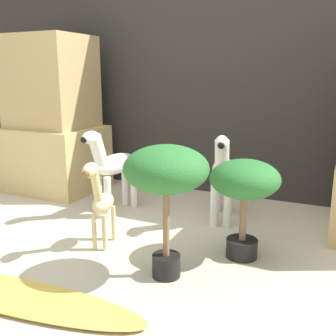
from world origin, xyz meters
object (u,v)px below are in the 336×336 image
potted_palm_front (166,175)px  surfboard (12,294)px  zebra_right (223,172)px  zebra_left (112,166)px  potted_palm_back (245,186)px  giraffe_figurine (100,199)px

potted_palm_front → surfboard: 0.92m
zebra_right → zebra_left: (-0.79, -0.18, 0.00)m
zebra_right → potted_palm_front: 0.91m
zebra_right → potted_palm_back: 0.58m
zebra_right → surfboard: zebra_right is taller
zebra_right → zebra_left: size_ratio=1.00×
potted_palm_front → potted_palm_back: (0.30, 0.39, -0.12)m
potted_palm_back → surfboard: size_ratio=0.41×
zebra_right → zebra_left: bearing=-167.1°
zebra_right → giraffe_figurine: bearing=-124.8°
zebra_left → surfboard: zebra_left is taller
giraffe_figurine → potted_palm_front: bearing=-16.5°
potted_palm_front → surfboard: (-0.57, -0.50, -0.53)m
zebra_left → surfboard: size_ratio=0.47×
zebra_left → potted_palm_front: (0.78, -0.71, 0.18)m
zebra_right → potted_palm_front: (-0.01, -0.89, 0.18)m
giraffe_figurine → potted_palm_back: size_ratio=0.97×
zebra_right → potted_palm_back: size_ratio=1.14×
potted_palm_front → potted_palm_back: size_ratio=1.21×
giraffe_figurine → surfboard: (-0.06, -0.65, -0.29)m
giraffe_figurine → potted_palm_front: 0.57m
potted_palm_back → surfboard: potted_palm_back is taller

